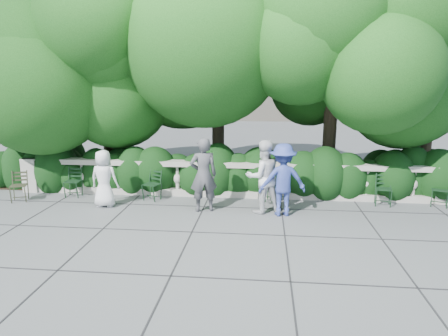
# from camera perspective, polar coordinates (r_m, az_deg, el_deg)

# --- Properties ---
(ground) EXTENTS (90.00, 90.00, 0.00)m
(ground) POSITION_cam_1_polar(r_m,az_deg,el_deg) (9.65, -0.60, -7.09)
(ground) COLOR #4F5357
(ground) RESTS_ON ground
(balustrade) EXTENTS (12.00, 0.44, 1.00)m
(balustrade) POSITION_cam_1_polar(r_m,az_deg,el_deg) (11.23, 0.41, -1.68)
(balustrade) COLOR #9E998E
(balustrade) RESTS_ON ground
(shrub_hedge) EXTENTS (15.00, 2.60, 1.70)m
(shrub_hedge) POSITION_cam_1_polar(r_m,az_deg,el_deg) (12.51, 0.93, -2.51)
(shrub_hedge) COLOR black
(shrub_hedge) RESTS_ON ground
(tree_canopy) EXTENTS (15.04, 6.52, 6.78)m
(tree_canopy) POSITION_cam_1_polar(r_m,az_deg,el_deg) (12.26, 4.39, 15.84)
(tree_canopy) COLOR #3F3023
(tree_canopy) RESTS_ON ground
(chair_a) EXTENTS (0.58, 0.60, 0.84)m
(chair_a) POSITION_cam_1_polar(r_m,az_deg,el_deg) (11.08, -10.63, -4.71)
(chair_a) COLOR black
(chair_a) RESTS_ON ground
(chair_b) EXTENTS (0.46, 0.50, 0.84)m
(chair_b) POSITION_cam_1_polar(r_m,az_deg,el_deg) (11.96, -20.90, -4.05)
(chair_b) COLOR black
(chair_b) RESTS_ON ground
(chair_c) EXTENTS (0.50, 0.53, 0.84)m
(chair_c) POSITION_cam_1_polar(r_m,az_deg,el_deg) (10.88, 7.77, -4.93)
(chair_c) COLOR black
(chair_c) RESTS_ON ground
(chair_d) EXTENTS (0.54, 0.57, 0.84)m
(chair_d) POSITION_cam_1_polar(r_m,az_deg,el_deg) (10.83, 6.82, -4.98)
(chair_d) COLOR black
(chair_d) RESTS_ON ground
(chair_e) EXTENTS (0.52, 0.55, 0.84)m
(chair_e) POSITION_cam_1_polar(r_m,az_deg,el_deg) (11.21, 21.72, -5.20)
(chair_e) COLOR black
(chair_e) RESTS_ON ground
(chair_f) EXTENTS (0.58, 0.60, 0.84)m
(chair_f) POSITION_cam_1_polar(r_m,az_deg,el_deg) (11.75, 28.30, -5.03)
(chair_f) COLOR black
(chair_f) RESTS_ON ground
(chair_weathered) EXTENTS (0.57, 0.60, 0.84)m
(chair_weathered) POSITION_cam_1_polar(r_m,az_deg,el_deg) (12.09, -27.22, -4.46)
(chair_weathered) COLOR black
(chair_weathered) RESTS_ON ground
(person_businessman) EXTENTS (0.76, 0.53, 1.49)m
(person_businessman) POSITION_cam_1_polar(r_m,az_deg,el_deg) (10.74, -16.75, -1.45)
(person_businessman) COLOR white
(person_businessman) RESTS_ON ground
(person_woman_grey) EXTENTS (0.78, 0.63, 1.86)m
(person_woman_grey) POSITION_cam_1_polar(r_m,az_deg,el_deg) (9.89, -2.96, -0.99)
(person_woman_grey) COLOR #47474C
(person_woman_grey) RESTS_ON ground
(person_casual_man) EXTENTS (1.07, 0.96, 1.81)m
(person_casual_man) POSITION_cam_1_polar(r_m,az_deg,el_deg) (9.85, 5.60, -1.25)
(person_casual_man) COLOR silver
(person_casual_man) RESTS_ON ground
(person_older_blue) EXTENTS (1.24, 0.85, 1.76)m
(person_older_blue) POSITION_cam_1_polar(r_m,az_deg,el_deg) (9.70, 8.38, -1.69)
(person_older_blue) COLOR #304192
(person_older_blue) RESTS_ON ground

